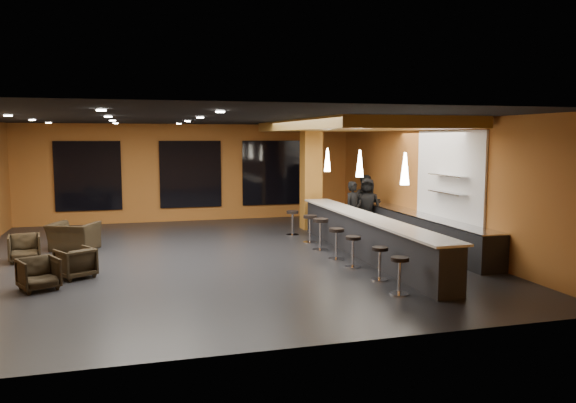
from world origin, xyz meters
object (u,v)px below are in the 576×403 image
object	(u,v)px
prep_counter	(427,233)
bar_stool_5	(310,225)
bar_stool_4	(321,230)
bar_stool_2	(353,247)
bar_stool_1	(380,259)
staff_a	(353,209)
armchair_b	(76,263)
pendant_0	(405,169)
pendant_2	(327,160)
pendant_1	(360,163)
armchair_d	(74,237)
staff_b	(367,204)
column	(311,176)
bar_stool_6	(293,220)
armchair_c	(24,248)
bar_counter	(366,237)
bar_stool_0	(400,271)
armchair_a	(39,274)
bar_stool_3	(336,240)
staff_c	(367,206)

from	to	relation	value
prep_counter	bar_stool_5	world-z (taller)	prep_counter
bar_stool_4	prep_counter	bearing A→B (deg)	-11.02
bar_stool_2	bar_stool_1	bearing A→B (deg)	-85.09
staff_a	armchair_b	distance (m)	8.36
pendant_0	pendant_2	distance (m)	5.00
pendant_1	armchair_d	world-z (taller)	pendant_1
staff_b	bar_stool_5	bearing A→B (deg)	-131.43
column	bar_stool_6	distance (m)	1.91
armchair_c	bar_stool_4	xyz separation A→B (m)	(7.41, -0.65, 0.22)
bar_counter	staff_b	world-z (taller)	staff_b
bar_stool_0	bar_stool_2	world-z (taller)	same
column	armchair_d	distance (m)	7.58
pendant_1	bar_stool_5	bearing A→B (deg)	115.65
bar_stool_2	pendant_1	bearing A→B (deg)	62.92
armchair_a	armchair_b	bearing A→B (deg)	28.27
bar_stool_5	bar_stool_6	world-z (taller)	bar_stool_5
pendant_2	staff_b	bearing A→B (deg)	16.78
bar_stool_0	bar_stool_3	distance (m)	3.27
bar_stool_2	bar_stool_4	world-z (taller)	bar_stool_4
pendant_2	bar_counter	bearing A→B (deg)	-90.00
armchair_d	bar_stool_1	bearing A→B (deg)	166.36
staff_a	bar_stool_4	world-z (taller)	staff_a
bar_stool_1	bar_stool_4	bearing A→B (deg)	93.42
armchair_b	armchair_d	world-z (taller)	armchair_d
pendant_0	bar_stool_1	size ratio (longest dim) A/B	0.98
column	staff_b	distance (m)	2.06
prep_counter	bar_stool_6	bearing A→B (deg)	134.37
bar_counter	pendant_2	world-z (taller)	pendant_2
staff_c	bar_stool_5	xyz separation A→B (m)	(-2.18, -0.97, -0.37)
bar_stool_6	staff_a	bearing A→B (deg)	-20.51
prep_counter	column	xyz separation A→B (m)	(-2.00, 4.10, 1.32)
bar_counter	column	world-z (taller)	column
armchair_d	pendant_0	bearing A→B (deg)	170.40
prep_counter	bar_stool_6	size ratio (longest dim) A/B	7.82
bar_stool_3	bar_stool_5	xyz separation A→B (m)	(0.05, 2.29, 0.01)
armchair_c	bar_stool_6	size ratio (longest dim) A/B	0.96
bar_counter	pendant_0	xyz separation A→B (m)	(0.00, -2.00, 1.85)
armchair_a	bar_stool_5	world-z (taller)	bar_stool_5
bar_stool_3	bar_stool_5	world-z (taller)	bar_stool_5
bar_counter	armchair_b	world-z (taller)	bar_counter
pendant_2	staff_a	distance (m)	1.71
prep_counter	bar_stool_0	xyz separation A→B (m)	(-2.78, -3.88, 0.04)
pendant_1	armchair_d	distance (m)	7.89
prep_counter	bar_stool_1	xyz separation A→B (m)	(-2.67, -2.76, 0.03)
column	bar_stool_3	bearing A→B (deg)	-100.22
staff_b	bar_stool_4	xyz separation A→B (m)	(-2.37, -2.39, -0.36)
bar_stool_5	pendant_0	bearing A→B (deg)	-79.10
staff_a	bar_stool_6	distance (m)	1.90
bar_stool_0	staff_c	bearing A→B (deg)	71.77
staff_b	bar_stool_2	xyz separation A→B (m)	(-2.28, -4.47, -0.44)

